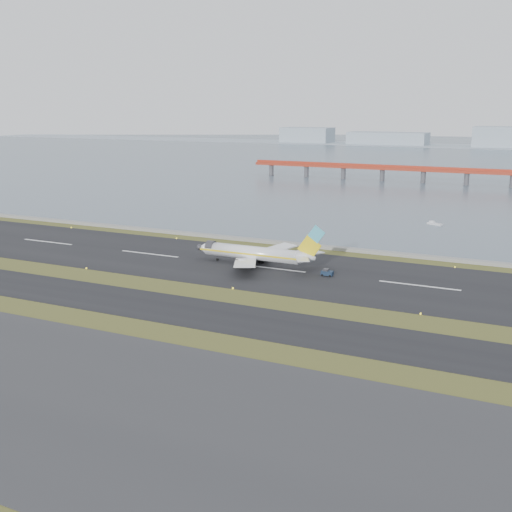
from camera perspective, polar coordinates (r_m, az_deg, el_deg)
The scene contains 11 objects.
ground at distance 148.94m, azimuth -3.41°, elevation -3.68°, with size 1000.00×1000.00×0.00m, color #374016.
apron_strip at distance 107.40m, azimuth -18.12°, elevation -11.16°, with size 1000.00×50.00×0.10m, color #2F2F32.
taxiway_strip at distance 139.07m, azimuth -5.83°, elevation -4.94°, with size 1000.00×18.00×0.10m, color black.
runway_strip at distance 174.75m, azimuth 1.38°, elevation -1.10°, with size 1000.00×45.00×0.10m, color black.
seawall at distance 201.63m, azimuth 4.91°, elevation 0.92°, with size 1000.00×2.50×1.00m, color gray.
bay_water at distance 590.02m, azimuth 19.12°, elevation 8.26°, with size 1400.00×800.00×1.30m, color #495768.
red_pier at distance 379.29m, azimuth 18.25°, elevation 7.09°, with size 260.00×5.00×10.20m.
far_shoreline at distance 747.33m, azimuth 21.74°, elevation 9.40°, with size 1400.00×80.00×60.50m.
airliner at distance 177.04m, azimuth 0.07°, elevation 0.22°, with size 38.52×32.89×12.80m.
pushback_tug at distance 167.63m, azimuth 6.33°, elevation -1.49°, with size 3.03×1.80×1.94m.
workboat_near at distance 248.18m, azimuth 15.59°, elevation 2.78°, with size 6.22×4.19×1.45m.
Camera 1 is at (69.86, -124.29, 43.09)m, focal length 45.00 mm.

